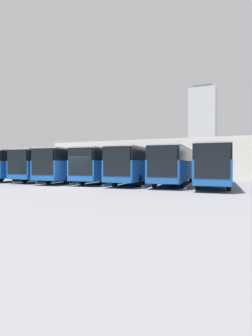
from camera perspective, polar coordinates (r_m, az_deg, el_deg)
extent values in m
plane|color=slate|center=(21.48, -11.60, -4.12)|extent=(600.00, 600.00, 0.00)
cube|color=#19519E|center=(23.23, 18.49, -0.56)|extent=(3.36, 12.01, 1.70)
cube|color=black|center=(23.24, 18.51, 2.83)|extent=(3.31, 11.83, 1.04)
cube|color=black|center=(17.29, 18.20, 1.52)|extent=(2.15, 0.21, 2.24)
cube|color=#19519E|center=(17.32, 18.18, -3.12)|extent=(2.32, 0.24, 0.40)
cube|color=silver|center=(23.27, 18.52, 4.26)|extent=(3.23, 11.53, 0.12)
cylinder|color=black|center=(19.61, 21.45, -3.10)|extent=(0.38, 1.07, 1.05)
cylinder|color=black|center=(19.65, 15.18, -3.06)|extent=(0.38, 1.07, 1.05)
cylinder|color=black|center=(26.94, 20.89, -2.02)|extent=(0.38, 1.07, 1.05)
cylinder|color=black|center=(26.97, 16.33, -2.00)|extent=(0.38, 1.07, 1.05)
cube|color=#9E9E99|center=(21.77, 13.55, -3.86)|extent=(0.66, 5.43, 0.15)
cube|color=#19519E|center=(24.38, 10.61, -0.46)|extent=(3.36, 12.01, 1.70)
cube|color=black|center=(24.39, 10.62, 2.76)|extent=(3.31, 11.83, 1.04)
cube|color=black|center=(18.52, 7.81, 1.51)|extent=(2.15, 0.21, 2.24)
cube|color=#19519E|center=(18.56, 7.80, -2.82)|extent=(2.32, 0.24, 0.40)
cube|color=silver|center=(24.41, 10.62, 4.13)|extent=(3.23, 11.53, 0.12)
cylinder|color=black|center=(20.63, 11.99, -2.86)|extent=(0.38, 1.07, 1.05)
cylinder|color=black|center=(21.01, 6.17, -2.78)|extent=(0.38, 1.07, 1.05)
cylinder|color=black|center=(27.92, 13.93, -1.89)|extent=(0.38, 1.07, 1.05)
cylinder|color=black|center=(28.20, 9.59, -1.85)|extent=(0.38, 1.07, 1.05)
cube|color=#9E9E99|center=(23.20, 5.47, -3.55)|extent=(0.66, 5.43, 0.15)
cube|color=#19519E|center=(25.14, 2.87, -0.40)|extent=(3.36, 12.01, 1.70)
cube|color=black|center=(25.14, 2.87, 2.72)|extent=(3.31, 11.83, 1.04)
cube|color=black|center=(19.51, -2.10, 1.49)|extent=(2.15, 0.21, 2.24)
cube|color=#19519E|center=(19.54, -2.10, -2.62)|extent=(2.32, 0.24, 0.40)
cube|color=silver|center=(25.17, 2.87, 4.04)|extent=(3.23, 11.53, 0.12)
cylinder|color=black|center=(21.35, 2.82, -2.71)|extent=(0.38, 1.07, 1.05)
cylinder|color=black|center=(22.05, -2.53, -2.60)|extent=(0.38, 1.07, 1.05)
cylinder|color=black|center=(28.46, 7.04, -1.82)|extent=(0.38, 1.07, 1.05)
cylinder|color=black|center=(28.99, 2.90, -1.76)|extent=(0.38, 1.07, 1.05)
cube|color=#9E9E99|center=(24.25, -2.42, -3.35)|extent=(0.66, 5.43, 0.15)
cube|color=#19519E|center=(26.81, -3.74, -0.32)|extent=(3.36, 12.01, 1.70)
cube|color=black|center=(26.82, -3.74, 2.61)|extent=(3.31, 11.83, 1.04)
cube|color=black|center=(21.47, -9.98, 1.42)|extent=(2.15, 0.21, 2.24)
cube|color=#19519E|center=(21.50, -9.98, -2.32)|extent=(2.32, 0.24, 0.40)
cube|color=silver|center=(26.84, -3.74, 3.85)|extent=(3.23, 11.53, 0.12)
cylinder|color=black|center=(23.05, -4.87, -2.45)|extent=(0.38, 1.07, 1.05)
cylinder|color=black|center=(24.01, -9.55, -2.33)|extent=(0.38, 1.07, 1.05)
cylinder|color=black|center=(29.89, 0.92, -1.68)|extent=(0.38, 1.07, 1.05)
cylinder|color=black|center=(30.64, -2.88, -1.62)|extent=(0.38, 1.07, 1.05)
cube|color=#9E9E99|center=(26.19, -8.86, -3.05)|extent=(0.66, 5.43, 0.15)
cube|color=#19519E|center=(28.10, -10.45, -0.28)|extent=(3.36, 12.01, 1.70)
cube|color=black|center=(28.11, -10.45, 2.51)|extent=(3.31, 11.83, 1.04)
cube|color=black|center=(23.13, -17.79, 1.35)|extent=(2.15, 0.21, 2.24)
cube|color=#19519E|center=(23.16, -17.79, -2.12)|extent=(2.32, 0.24, 0.40)
cube|color=silver|center=(28.13, -10.46, 3.70)|extent=(3.23, 11.53, 0.12)
cylinder|color=black|center=(24.43, -12.55, -2.28)|extent=(0.38, 1.07, 1.05)
cylinder|color=black|center=(25.62, -16.62, -2.15)|extent=(0.38, 1.07, 1.05)
cylinder|color=black|center=(30.90, -5.32, -1.60)|extent=(0.38, 1.07, 1.05)
cylinder|color=black|center=(31.86, -8.83, -1.53)|extent=(0.38, 1.07, 1.05)
cube|color=#9E9E99|center=(27.75, -15.43, -2.85)|extent=(0.66, 5.43, 0.15)
cube|color=#19519E|center=(30.56, -15.19, -0.21)|extent=(3.36, 12.01, 1.70)
cube|color=black|center=(30.56, -15.20, 2.37)|extent=(3.31, 11.83, 1.04)
cube|color=black|center=(25.88, -22.69, 1.27)|extent=(2.15, 0.21, 2.24)
cube|color=#19519E|center=(25.91, -22.68, -1.83)|extent=(2.32, 0.24, 0.40)
cube|color=silver|center=(30.58, -15.21, 3.45)|extent=(3.23, 11.53, 0.12)
cylinder|color=black|center=(26.98, -17.74, -2.00)|extent=(0.38, 1.07, 1.05)
cylinder|color=black|center=(28.32, -21.20, -1.89)|extent=(0.38, 1.07, 1.05)
cylinder|color=black|center=(33.13, -10.05, -1.44)|extent=(0.38, 1.07, 1.05)
cylinder|color=black|center=(34.23, -13.18, -1.38)|extent=(0.38, 1.07, 1.05)
cube|color=#9E9E99|center=(30.40, -19.80, -2.54)|extent=(0.66, 5.43, 0.15)
cube|color=#19519E|center=(32.83, -19.82, -0.15)|extent=(3.36, 12.01, 1.70)
cube|color=black|center=(32.83, -19.83, 2.24)|extent=(3.31, 11.83, 1.04)
cube|color=silver|center=(32.85, -19.84, 3.25)|extent=(3.23, 11.53, 0.12)
cylinder|color=black|center=(29.36, -22.72, -1.80)|extent=(0.38, 1.07, 1.05)
cylinder|color=black|center=(30.84, -25.68, -1.69)|extent=(0.38, 1.07, 1.05)
cylinder|color=black|center=(35.16, -14.67, -1.33)|extent=(0.38, 1.07, 1.05)
cylinder|color=black|center=(36.40, -17.46, -1.26)|extent=(0.38, 1.07, 1.05)
cube|color=beige|center=(44.57, 7.67, 2.16)|extent=(38.15, 8.05, 5.73)
cube|color=silver|center=(50.02, 9.45, 5.02)|extent=(38.15, 3.00, 0.24)
cylinder|color=slate|center=(49.43, 24.95, 1.82)|extent=(0.20, 0.20, 5.48)
cylinder|color=slate|center=(55.74, -3.69, 1.78)|extent=(0.20, 0.20, 5.48)
cube|color=#ADB2B7|center=(233.66, 16.44, 8.34)|extent=(21.34, 21.34, 64.61)
cube|color=#4C4C51|center=(240.33, 16.47, 16.28)|extent=(14.94, 14.94, 2.40)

